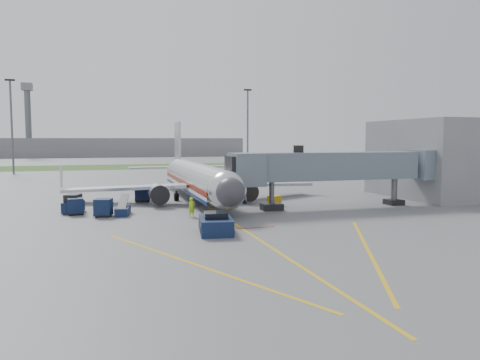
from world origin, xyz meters
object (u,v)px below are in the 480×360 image
object	(u,v)px
baggage_tug	(73,204)
belt_loader	(123,210)
pushback_tug	(216,224)
airliner	(198,179)
ramp_worker	(192,207)

from	to	relation	value
baggage_tug	belt_loader	size ratio (longest dim) A/B	0.77
pushback_tug	baggage_tug	xyz separation A→B (m)	(-11.63, 14.44, 0.12)
airliner	baggage_tug	distance (m)	15.59
airliner	baggage_tug	size ratio (longest dim) A/B	11.75
belt_loader	airliner	bearing A→B (deg)	43.86
belt_loader	ramp_worker	size ratio (longest dim) A/B	2.07
pushback_tug	baggage_tug	size ratio (longest dim) A/B	1.47
pushback_tug	belt_loader	world-z (taller)	belt_loader
airliner	pushback_tug	distance (m)	20.85
pushback_tug	belt_loader	distance (m)	13.44
pushback_tug	ramp_worker	world-z (taller)	ramp_worker
baggage_tug	belt_loader	xyz separation A→B (m)	(4.85, -2.84, -0.37)
pushback_tug	baggage_tug	world-z (taller)	baggage_tug
baggage_tug	ramp_worker	bearing A→B (deg)	-28.72
airliner	pushback_tug	bearing A→B (deg)	-97.12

